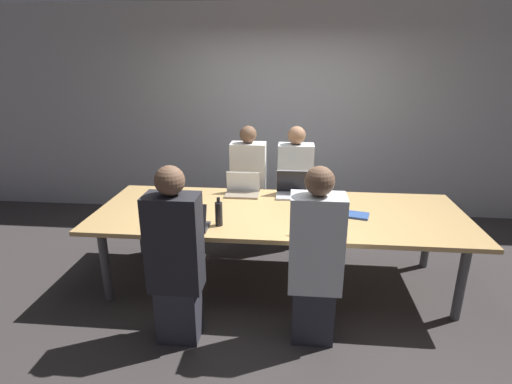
# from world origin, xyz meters

# --- Properties ---
(ground_plane) EXTENTS (24.00, 24.00, 0.00)m
(ground_plane) POSITION_xyz_m (0.00, 0.00, 0.00)
(ground_plane) COLOR #383333
(curtain_wall) EXTENTS (12.00, 0.06, 2.80)m
(curtain_wall) POSITION_xyz_m (0.00, 1.96, 1.40)
(curtain_wall) COLOR #ADADB2
(curtain_wall) RESTS_ON ground_plane
(conference_table) EXTENTS (3.45, 1.26, 0.75)m
(conference_table) POSITION_xyz_m (0.00, 0.00, 0.70)
(conference_table) COLOR tan
(conference_table) RESTS_ON ground_plane
(laptop_far_midleft) EXTENTS (0.36, 0.23, 0.23)m
(laptop_far_midleft) POSITION_xyz_m (-0.40, 0.45, 0.82)
(laptop_far_midleft) COLOR gray
(laptop_far_midleft) RESTS_ON conference_table
(person_far_midleft) EXTENTS (0.40, 0.24, 1.40)m
(person_far_midleft) POSITION_xyz_m (-0.40, 0.93, 0.68)
(person_far_midleft) COLOR #2D2D38
(person_far_midleft) RESTS_ON ground_plane
(laptop_far_center) EXTENTS (0.32, 0.26, 0.26)m
(laptop_far_center) POSITION_xyz_m (0.11, 0.46, 0.83)
(laptop_far_center) COLOR #B7B7BC
(laptop_far_center) RESTS_ON conference_table
(person_far_center) EXTENTS (0.40, 0.24, 1.41)m
(person_far_center) POSITION_xyz_m (0.15, 0.91, 0.68)
(person_far_center) COLOR #2D2D38
(person_far_center) RESTS_ON ground_plane
(cup_far_center) EXTENTS (0.09, 0.09, 0.08)m
(cup_far_center) POSITION_xyz_m (0.39, 0.39, 0.80)
(cup_far_center) COLOR red
(cup_far_center) RESTS_ON conference_table
(laptop_near_left) EXTENTS (0.32, 0.24, 0.23)m
(laptop_near_left) POSITION_xyz_m (-0.74, -0.49, 0.82)
(laptop_near_left) COLOR #333338
(laptop_near_left) RESTS_ON conference_table
(person_near_left) EXTENTS (0.40, 0.24, 1.42)m
(person_near_left) POSITION_xyz_m (-0.74, -0.90, 0.69)
(person_near_left) COLOR #2D2D38
(person_near_left) RESTS_ON ground_plane
(bottle_near_left) EXTENTS (0.06, 0.06, 0.25)m
(bottle_near_left) POSITION_xyz_m (-0.50, -0.38, 0.86)
(bottle_near_left) COLOR black
(bottle_near_left) RESTS_ON conference_table
(laptop_near_midright) EXTENTS (0.31, 0.24, 0.25)m
(laptop_near_midright) POSITION_xyz_m (0.39, -0.42, 0.83)
(laptop_near_midright) COLOR #B7B7BC
(laptop_near_midright) RESTS_ON conference_table
(person_near_midright) EXTENTS (0.40, 0.24, 1.42)m
(person_near_midright) POSITION_xyz_m (0.30, -0.81, 0.69)
(person_near_midright) COLOR #2D2D38
(person_near_midright) RESTS_ON ground_plane
(stapler) EXTENTS (0.12, 0.15, 0.05)m
(stapler) POSITION_xyz_m (0.40, -0.20, 0.78)
(stapler) COLOR black
(stapler) RESTS_ON conference_table
(notebook) EXTENTS (0.24, 0.21, 0.02)m
(notebook) POSITION_xyz_m (0.71, -0.06, 0.76)
(notebook) COLOR #2D4C8C
(notebook) RESTS_ON conference_table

